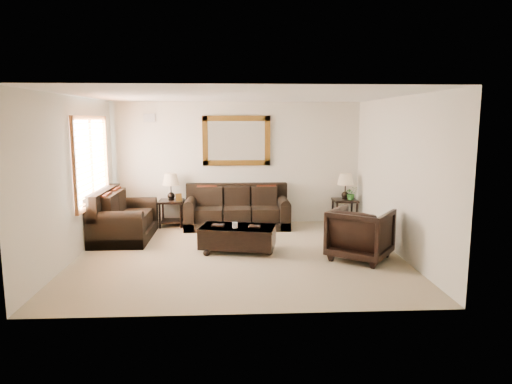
{
  "coord_description": "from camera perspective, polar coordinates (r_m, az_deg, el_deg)",
  "views": [
    {
      "loc": [
        -0.1,
        -7.67,
        2.3
      ],
      "look_at": [
        0.33,
        0.6,
        0.99
      ],
      "focal_mm": 32.0,
      "sensor_mm": 36.0,
      "label": 1
    }
  ],
  "objects": [
    {
      "name": "room",
      "position": [
        7.73,
        -2.22,
        1.9
      ],
      "size": [
        5.51,
        5.01,
        2.71
      ],
      "color": "gray",
      "rests_on": "ground"
    },
    {
      "name": "end_table_right",
      "position": [
        10.31,
        11.08,
        0.09
      ],
      "size": [
        0.51,
        0.51,
        1.13
      ],
      "color": "black",
      "rests_on": "room"
    },
    {
      "name": "potted_plant",
      "position": [
        10.26,
        11.81,
        -0.33
      ],
      "size": [
        0.3,
        0.33,
        0.23
      ],
      "primitive_type": "imported",
      "rotation": [
        0.0,
        0.0,
        0.13
      ],
      "color": "#23571D",
      "rests_on": "end_table_right"
    },
    {
      "name": "end_table_left",
      "position": [
        10.08,
        -10.56,
        -0.0
      ],
      "size": [
        0.53,
        0.53,
        1.16
      ],
      "color": "black",
      "rests_on": "room"
    },
    {
      "name": "armchair",
      "position": [
        7.81,
        12.94,
        -4.81
      ],
      "size": [
        1.25,
        1.23,
        0.94
      ],
      "primitive_type": "imported",
      "rotation": [
        0.0,
        0.0,
        2.52
      ],
      "color": "black",
      "rests_on": "floor"
    },
    {
      "name": "air_vent",
      "position": [
        10.31,
        -13.21,
        9.01
      ],
      "size": [
        0.25,
        0.02,
        0.18
      ],
      "primitive_type": "cube",
      "color": "#999999",
      "rests_on": "room"
    },
    {
      "name": "sofa",
      "position": [
        9.93,
        -2.38,
        -2.47
      ],
      "size": [
        2.24,
        0.97,
        0.91
      ],
      "color": "black",
      "rests_on": "room"
    },
    {
      "name": "mirror",
      "position": [
        10.15,
        -2.47,
        6.42
      ],
      "size": [
        1.5,
        0.06,
        1.1
      ],
      "color": "#45310D",
      "rests_on": "room"
    },
    {
      "name": "coffee_table",
      "position": [
        8.11,
        -2.3,
        -5.49
      ],
      "size": [
        1.43,
        0.96,
        0.56
      ],
      "rotation": [
        0.0,
        0.0,
        -0.21
      ],
      "color": "black",
      "rests_on": "room"
    },
    {
      "name": "window",
      "position": [
        8.99,
        -19.82,
        3.65
      ],
      "size": [
        0.07,
        1.96,
        1.66
      ],
      "color": "white",
      "rests_on": "room"
    },
    {
      "name": "loveseat",
      "position": [
        9.32,
        -16.48,
        -3.44
      ],
      "size": [
        1.03,
        1.73,
        0.97
      ],
      "rotation": [
        0.0,
        0.0,
        1.57
      ],
      "color": "black",
      "rests_on": "room"
    }
  ]
}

